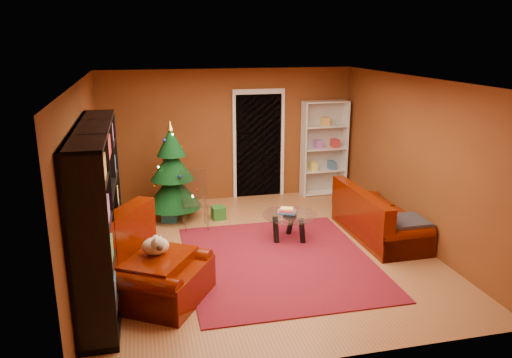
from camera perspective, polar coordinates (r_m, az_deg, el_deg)
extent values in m
cube|color=#955C33|center=(7.78, 0.68, -8.44)|extent=(5.00, 5.50, 0.05)
cube|color=silver|center=(7.10, 0.75, 11.42)|extent=(5.00, 5.50, 0.05)
cube|color=brown|center=(9.98, -3.12, 5.05)|extent=(5.00, 0.05, 2.60)
cube|color=brown|center=(7.18, -19.27, -0.20)|extent=(0.05, 5.50, 2.60)
cube|color=brown|center=(8.29, 17.93, 2.02)|extent=(0.05, 5.50, 2.60)
cube|color=maroon|center=(7.45, 2.64, -9.29)|extent=(2.69, 3.14, 0.02)
cube|color=#1D6F8B|center=(9.08, -9.81, -3.93)|extent=(0.32, 0.32, 0.27)
cube|color=#1E611D|center=(9.07, -4.31, -3.87)|extent=(0.26, 0.26, 0.23)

